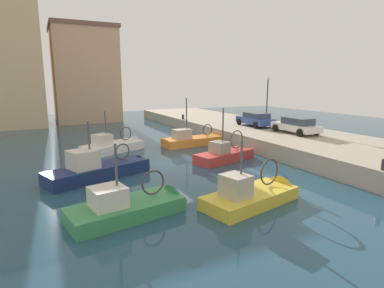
# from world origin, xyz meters

# --- Properties ---
(water_surface) EXTENTS (80.00, 80.00, 0.00)m
(water_surface) POSITION_xyz_m (0.00, 0.00, 0.00)
(water_surface) COLOR navy
(water_surface) RESTS_ON ground
(quay_wall) EXTENTS (9.00, 56.00, 1.20)m
(quay_wall) POSITION_xyz_m (11.50, 0.00, 0.60)
(quay_wall) COLOR #ADA08C
(quay_wall) RESTS_ON ground
(fishing_boat_yellow) EXTENTS (5.74, 3.03, 3.92)m
(fishing_boat_yellow) POSITION_xyz_m (0.98, -8.19, 0.12)
(fishing_boat_yellow) COLOR gold
(fishing_boat_yellow) RESTS_ON ground
(fishing_boat_red) EXTENTS (5.64, 2.96, 4.44)m
(fishing_boat_red) POSITION_xyz_m (4.09, -0.83, 0.12)
(fishing_boat_red) COLOR #BC3833
(fishing_boat_red) RESTS_ON ground
(fishing_boat_white) EXTENTS (5.95, 4.15, 4.24)m
(fishing_boat_white) POSITION_xyz_m (-2.29, 5.80, 0.11)
(fishing_boat_white) COLOR white
(fishing_boat_white) RESTS_ON ground
(fishing_boat_orange) EXTENTS (6.34, 2.29, 4.97)m
(fishing_boat_orange) POSITION_xyz_m (4.62, 5.16, 0.11)
(fishing_boat_orange) COLOR orange
(fishing_boat_orange) RESTS_ON ground
(fishing_boat_navy) EXTENTS (7.01, 4.01, 4.18)m
(fishing_boat_navy) POSITION_xyz_m (-4.64, -1.04, 0.15)
(fishing_boat_navy) COLOR navy
(fishing_boat_navy) RESTS_ON ground
(fishing_boat_green) EXTENTS (5.71, 2.86, 4.03)m
(fishing_boat_green) POSITION_xyz_m (-4.45, -7.07, 0.11)
(fishing_boat_green) COLOR #388951
(fishing_boat_green) RESTS_ON ground
(parked_car_blue) EXTENTS (2.25, 4.39, 1.35)m
(parked_car_blue) POSITION_xyz_m (11.31, 5.52, 1.90)
(parked_car_blue) COLOR #334C9E
(parked_car_blue) RESTS_ON quay_wall
(parked_car_white) EXTENTS (2.07, 4.45, 1.36)m
(parked_car_white) POSITION_xyz_m (11.67, 0.42, 1.90)
(parked_car_white) COLOR silver
(parked_car_white) RESTS_ON quay_wall
(mooring_bollard_south) EXTENTS (0.28, 0.28, 0.55)m
(mooring_bollard_south) POSITION_xyz_m (7.35, -10.00, 1.48)
(mooring_bollard_south) COLOR #2D2D33
(mooring_bollard_south) RESTS_ON quay_wall
(mooring_bollard_mid) EXTENTS (0.28, 0.28, 0.55)m
(mooring_bollard_mid) POSITION_xyz_m (7.35, 14.00, 1.48)
(mooring_bollard_mid) COLOR #2D2D33
(mooring_bollard_mid) RESTS_ON quay_wall
(quay_streetlamp) EXTENTS (0.36, 0.36, 4.83)m
(quay_streetlamp) POSITION_xyz_m (13.00, 5.94, 4.45)
(quay_streetlamp) COLOR #38383D
(quay_streetlamp) RESTS_ON quay_wall
(waterfront_building_central) EXTENTS (8.62, 9.13, 13.04)m
(waterfront_building_central) POSITION_xyz_m (-1.44, 28.23, 6.54)
(waterfront_building_central) COLOR tan
(waterfront_building_central) RESTS_ON ground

